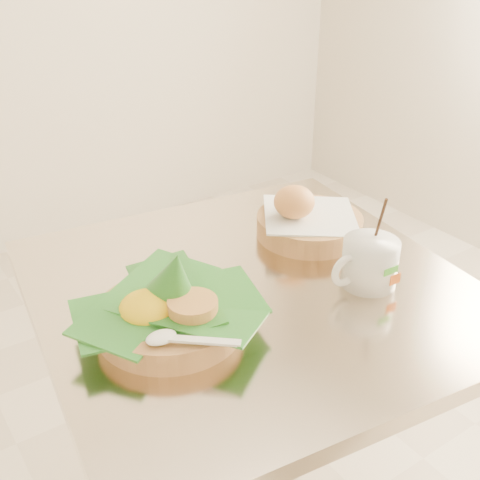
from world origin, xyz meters
TOP-DOWN VIEW (x-y plane):
  - cafe_table at (0.11, 0.02)m, footprint 0.78×0.78m
  - rice_basket at (-0.06, -0.01)m, footprint 0.28×0.28m
  - bread_basket at (0.30, 0.11)m, footprint 0.24×0.24m
  - coffee_mug at (0.27, -0.08)m, footprint 0.13×0.10m

SIDE VIEW (x-z plane):
  - cafe_table at x=0.11m, z-range 0.15..0.90m
  - bread_basket at x=0.30m, z-range 0.73..0.83m
  - rice_basket at x=-0.06m, z-range 0.72..0.86m
  - coffee_mug at x=0.27m, z-range 0.71..0.87m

